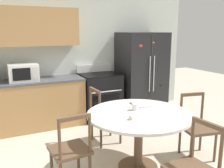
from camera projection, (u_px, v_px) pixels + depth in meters
The scene contains 12 objects.
back_wall at pixel (61, 47), 4.90m from camera, with size 5.20×0.44×2.60m.
kitchen_counter at pixel (23, 105), 4.50m from camera, with size 2.20×0.64×0.90m.
refrigerator at pixel (141, 73), 5.39m from camera, with size 0.94×0.77×1.74m.
oven_range at pixel (100, 95), 5.11m from camera, with size 0.77×0.68×1.08m.
microwave at pixel (23, 73), 4.38m from camera, with size 0.50×0.37×0.30m.
dining_table at pixel (139, 123), 3.18m from camera, with size 1.32×1.32×0.75m.
dining_chair_right at pixel (197, 128), 3.51m from camera, with size 0.50×0.50×0.90m.
dining_chair_far at pixel (104, 116), 3.97m from camera, with size 0.44×0.44×0.90m.
dining_chair_left at pixel (71, 151), 2.84m from camera, with size 0.45×0.45×0.90m.
candle_glass at pixel (135, 107), 3.25m from camera, with size 0.08×0.08×0.09m.
folded_napkin at pixel (134, 116), 2.96m from camera, with size 0.17×0.13×0.05m.
mail_stack at pixel (141, 104), 3.49m from camera, with size 0.29×0.35×0.02m.
Camera 1 is at (-1.56, -2.30, 1.78)m, focal length 40.00 mm.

